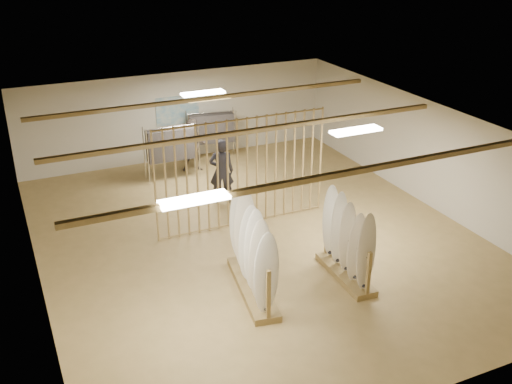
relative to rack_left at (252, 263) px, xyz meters
name	(u,v)px	position (x,y,z in m)	size (l,w,h in m)	color
floor	(256,237)	(1.03, 2.10, -0.67)	(12.00, 12.00, 0.00)	#A88B51
ceiling	(256,127)	(1.03, 2.10, 2.13)	(12.00, 12.00, 0.00)	gray
wall_back	(178,116)	(1.03, 8.10, 0.73)	(12.00, 12.00, 0.00)	beige
wall_front	(421,328)	(1.03, -3.90, 0.73)	(12.00, 12.00, 0.00)	beige
wall_left	(31,225)	(-3.97, 2.10, 0.73)	(12.00, 12.00, 0.00)	beige
wall_right	(427,153)	(6.03, 2.10, 0.73)	(12.00, 12.00, 0.00)	beige
ceiling_slats	(256,130)	(1.03, 2.10, 2.05)	(9.50, 6.12, 0.10)	olive
light_panels	(256,129)	(1.03, 2.10, 2.07)	(1.20, 0.35, 0.06)	white
bamboo_partition	(242,172)	(1.03, 2.90, 0.73)	(4.45, 0.05, 2.78)	#A1854E
poster	(178,110)	(1.03, 8.08, 0.93)	(1.40, 0.03, 0.90)	teal
rack_left	(252,263)	(0.00, 0.00, 0.00)	(0.92, 2.47, 1.95)	olive
rack_right	(347,252)	(2.04, -0.33, -0.06)	(0.59, 1.90, 1.78)	olive
clothing_rack_a	(171,144)	(0.31, 6.50, 0.41)	(1.54, 0.39, 1.65)	silver
clothing_rack_b	(211,128)	(1.94, 7.50, 0.39)	(1.50, 0.60, 1.63)	silver
shopper_a	(221,167)	(1.03, 4.32, 0.36)	(0.75, 0.51, 2.05)	black
shopper_b	(194,142)	(1.12, 6.81, 0.26)	(0.90, 0.70, 1.86)	#403631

